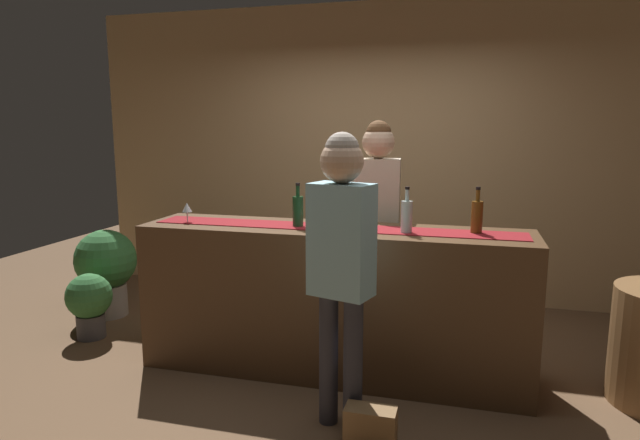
{
  "coord_description": "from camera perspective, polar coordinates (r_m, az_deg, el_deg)",
  "views": [
    {
      "loc": [
        0.87,
        -3.56,
        1.73
      ],
      "look_at": [
        -0.09,
        0.0,
        1.09
      ],
      "focal_mm": 30.64,
      "sensor_mm": 36.0,
      "label": 1
    }
  ],
  "objects": [
    {
      "name": "bartender",
      "position": [
        4.23,
        6.0,
        1.32
      ],
      "size": [
        0.36,
        0.25,
        1.77
      ],
      "rotation": [
        0.0,
        0.0,
        3.22
      ],
      "color": "#26262B",
      "rests_on": "ground"
    },
    {
      "name": "potted_plant_tall",
      "position": [
        5.34,
        -21.44,
        -4.54
      ],
      "size": [
        0.55,
        0.55,
        0.8
      ],
      "color": "#9E9389",
      "rests_on": "ground"
    },
    {
      "name": "potted_plant_small",
      "position": [
        4.88,
        -22.96,
        -7.8
      ],
      "size": [
        0.37,
        0.37,
        0.54
      ],
      "color": "#4C4C51",
      "rests_on": "ground"
    },
    {
      "name": "handbag",
      "position": [
        3.18,
        5.29,
        -20.73
      ],
      "size": [
        0.28,
        0.14,
        0.22
      ],
      "primitive_type": "cube",
      "color": "olive",
      "rests_on": "ground"
    },
    {
      "name": "wine_bottle_clear",
      "position": [
        3.57,
        9.04,
        0.43
      ],
      "size": [
        0.07,
        0.07,
        0.3
      ],
      "color": "#B2C6C1",
      "rests_on": "bar_counter"
    },
    {
      "name": "customer_sipping",
      "position": [
        3.02,
        2.25,
        -3.18
      ],
      "size": [
        0.38,
        0.29,
        1.7
      ],
      "rotation": [
        0.0,
        0.0,
        -0.29
      ],
      "color": "#33333D",
      "rests_on": "ground"
    },
    {
      "name": "back_wall",
      "position": [
        5.53,
        6.08,
        6.94
      ],
      "size": [
        6.0,
        0.12,
        2.9
      ],
      "primitive_type": "cube",
      "color": "tan",
      "rests_on": "ground"
    },
    {
      "name": "wine_glass_mid_counter",
      "position": [
        3.65,
        -0.18,
        0.64
      ],
      "size": [
        0.07,
        0.07,
        0.14
      ],
      "color": "silver",
      "rests_on": "bar_counter"
    },
    {
      "name": "bar_counter",
      "position": [
        3.85,
        1.31,
        -8.42
      ],
      "size": [
        2.68,
        0.6,
        1.04
      ],
      "primitive_type": "cube",
      "color": "#543821",
      "rests_on": "ground"
    },
    {
      "name": "wine_bottle_amber",
      "position": [
        3.65,
        16.07,
        0.39
      ],
      "size": [
        0.07,
        0.07,
        0.3
      ],
      "color": "brown",
      "rests_on": "bar_counter"
    },
    {
      "name": "counter_runner_cloth",
      "position": [
        3.72,
        1.35,
        -0.77
      ],
      "size": [
        2.55,
        0.28,
        0.01
      ],
      "primitive_type": "cube",
      "color": "maroon",
      "rests_on": "bar_counter"
    },
    {
      "name": "wine_glass_near_customer",
      "position": [
        4.01,
        -13.72,
        1.21
      ],
      "size": [
        0.07,
        0.07,
        0.14
      ],
      "color": "silver",
      "rests_on": "bar_counter"
    },
    {
      "name": "wine_bottle_green",
      "position": [
        3.75,
        -2.32,
        1.0
      ],
      "size": [
        0.07,
        0.07,
        0.3
      ],
      "color": "#194723",
      "rests_on": "bar_counter"
    },
    {
      "name": "ground_plane",
      "position": [
        4.05,
        1.28,
        -15.41
      ],
      "size": [
        10.0,
        10.0,
        0.0
      ],
      "primitive_type": "plane",
      "color": "brown"
    }
  ]
}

